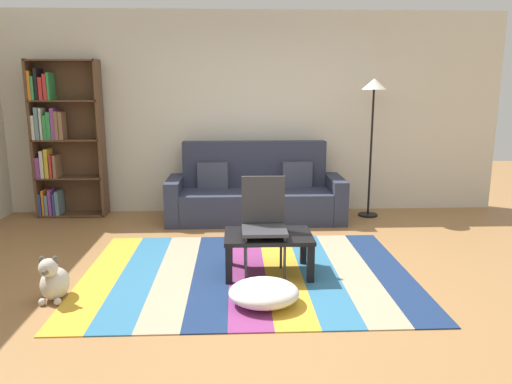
% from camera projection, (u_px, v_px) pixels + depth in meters
% --- Properties ---
extents(ground_plane, '(14.00, 14.00, 0.00)m').
position_uv_depth(ground_plane, '(264.00, 276.00, 4.49)').
color(ground_plane, '#9E7042').
extents(back_wall, '(6.80, 0.10, 2.70)m').
position_uv_depth(back_wall, '(253.00, 113.00, 6.70)').
color(back_wall, silver).
rests_on(back_wall, ground_plane).
extents(rug, '(3.00, 2.27, 0.01)m').
position_uv_depth(rug, '(247.00, 273.00, 4.54)').
color(rug, gold).
rests_on(rug, ground_plane).
extents(couch, '(2.26, 0.80, 1.00)m').
position_uv_depth(couch, '(255.00, 194.00, 6.40)').
color(couch, '#2D3347').
rests_on(couch, ground_plane).
extents(bookshelf, '(0.90, 0.28, 2.05)m').
position_uv_depth(bookshelf, '(59.00, 139.00, 6.42)').
color(bookshelf, brown).
rests_on(bookshelf, ground_plane).
extents(coffee_table, '(0.80, 0.55, 0.37)m').
position_uv_depth(coffee_table, '(268.00, 240.00, 4.48)').
color(coffee_table, black).
rests_on(coffee_table, rug).
extents(pouf, '(0.56, 0.51, 0.19)m').
position_uv_depth(pouf, '(264.00, 293.00, 3.86)').
color(pouf, white).
rests_on(pouf, rug).
extents(dog, '(0.22, 0.35, 0.40)m').
position_uv_depth(dog, '(54.00, 281.00, 3.96)').
color(dog, beige).
rests_on(dog, ground_plane).
extents(standing_lamp, '(0.32, 0.32, 1.81)m').
position_uv_depth(standing_lamp, '(373.00, 102.00, 6.30)').
color(standing_lamp, black).
rests_on(standing_lamp, ground_plane).
extents(tv_remote, '(0.08, 0.16, 0.02)m').
position_uv_depth(tv_remote, '(266.00, 233.00, 4.46)').
color(tv_remote, black).
rests_on(tv_remote, coffee_table).
extents(folding_chair, '(0.40, 0.40, 0.90)m').
position_uv_depth(folding_chair, '(264.00, 217.00, 4.46)').
color(folding_chair, '#38383D').
rests_on(folding_chair, ground_plane).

